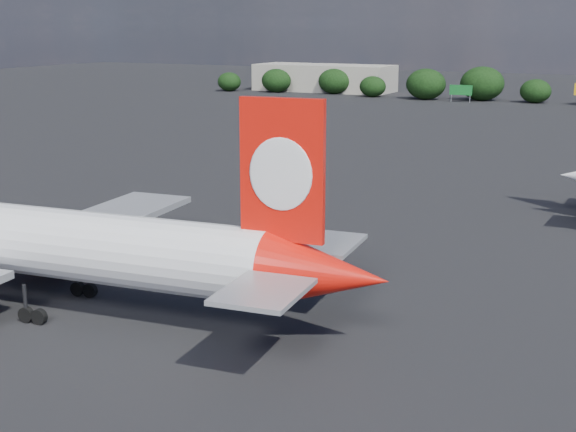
% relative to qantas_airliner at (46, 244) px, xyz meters
% --- Properties ---
extents(ground, '(500.00, 500.00, 0.00)m').
position_rel_qantas_airliner_xyz_m(ground, '(1.53, 51.99, -4.83)').
color(ground, black).
rests_on(ground, ground).
extents(qantas_airliner, '(48.67, 46.36, 15.87)m').
position_rel_qantas_airliner_xyz_m(qantas_airliner, '(0.00, 0.00, 0.00)').
color(qantas_airliner, white).
rests_on(qantas_airliner, ground).
extents(terminal_building, '(42.00, 16.00, 8.00)m').
position_rel_qantas_airliner_xyz_m(terminal_building, '(-63.47, 183.99, -0.83)').
color(terminal_building, gray).
rests_on(terminal_building, ground).
extents(highway_sign, '(6.00, 0.30, 4.50)m').
position_rel_qantas_airliner_xyz_m(highway_sign, '(-16.47, 167.99, -1.71)').
color(highway_sign, '#156A27').
rests_on(highway_sign, ground).
extents(horizon_treeline, '(205.28, 14.70, 9.08)m').
position_rel_qantas_airliner_xyz_m(horizon_treeline, '(8.22, 172.84, -1.07)').
color(horizon_treeline, black).
rests_on(horizon_treeline, ground).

